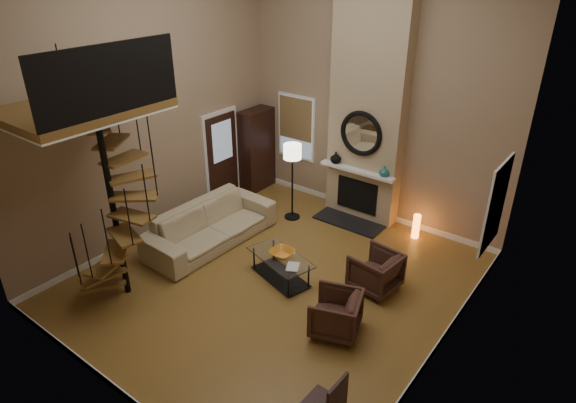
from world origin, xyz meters
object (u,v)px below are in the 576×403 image
Objects in this scene: sofa at (211,224)px; hutch at (256,151)px; coffee_table at (280,265)px; armchair_near at (379,273)px; armchair_far at (340,314)px; accent_lamp at (416,227)px; floor_lamp at (292,158)px; side_chair at (328,403)px.

hutch is at bearing 22.44° from sofa.
coffee_table is (2.81, -2.68, -0.67)m from hutch.
armchair_near reaches higher than coffee_table.
accent_lamp is (-0.26, 3.36, -0.10)m from armchair_far.
armchair_far is at bearing -20.09° from coffee_table.
armchair_far is 0.43× the size of floor_lamp.
hutch reaches higher than side_chair.
floor_lamp reaches higher than sofa.
side_chair is (0.83, -1.61, 0.17)m from armchair_far.
armchair_far is at bearing -85.56° from accent_lamp.
armchair_near is 3.07m from side_chair.
armchair_far reaches higher than accent_lamp.
hutch reaches higher than floor_lamp.
floor_lamp reaches higher than armchair_far.
armchair_near is 0.56× the size of coffee_table.
armchair_near is 3.16m from floor_lamp.
side_chair is (0.87, -2.94, 0.17)m from armchair_near.
side_chair reaches higher than accent_lamp.
armchair_near is at bearing 106.54° from side_chair.
coffee_table is at bearing 137.78° from side_chair.
coffee_table is at bearing -57.84° from armchair_near.
armchair_near is at bearing -23.94° from hutch.
floor_lamp is at bearing 121.46° from coffee_table.
armchair_near is at bearing -78.23° from sofa.
side_chair reaches higher than sofa.
sofa is 2.03× the size of coffee_table.
floor_lamp is 1.82× the size of side_chair.
coffee_table is at bearing -58.54° from floor_lamp.
coffee_table is 3.28m from side_chair.
armchair_near is 1.72m from coffee_table.
hutch is 0.74× the size of sofa.
coffee_table is (-1.55, -0.74, -0.07)m from armchair_near.
hutch is 2.76m from sofa.
accent_lamp is (4.15, 0.10, -0.70)m from hutch.
floor_lamp is (-1.18, 1.94, 1.13)m from coffee_table.
sofa is 4.88m from side_chair.
sofa reaches higher than coffee_table.
accent_lamp is (-0.21, 2.03, -0.10)m from armchair_near.
hutch is 4.81m from armchair_near.
sofa is 3.46m from armchair_near.
armchair_far is 1.70m from coffee_table.
armchair_far is at bearing 8.59° from armchair_near.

